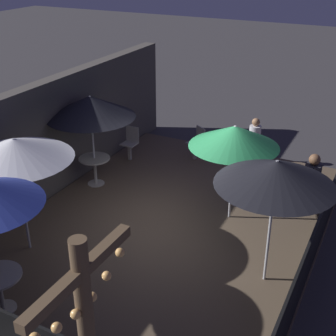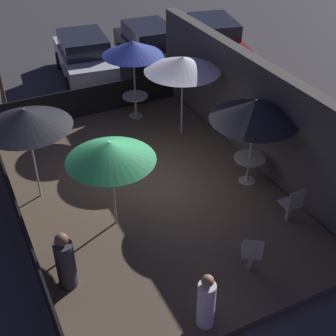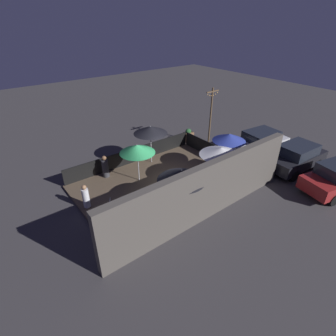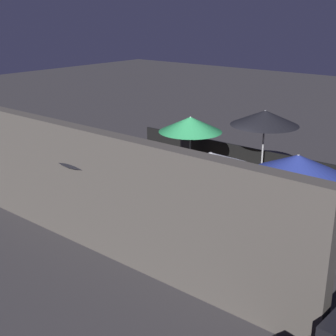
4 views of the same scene
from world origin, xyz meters
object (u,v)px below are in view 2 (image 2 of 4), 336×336
(dining_table_1, at_px, (249,163))
(parked_car_0, at_px, (84,56))
(patio_umbrella_4, at_px, (183,64))
(patio_chair_1, at_px, (292,204))
(parked_car_1, at_px, (149,45))
(patio_umbrella_2, at_px, (26,118))
(patron_0, at_px, (65,262))
(patio_umbrella_1, at_px, (255,110))
(patio_umbrella_3, at_px, (110,151))
(patron_1, at_px, (206,302))
(parked_car_2, at_px, (213,38))
(dining_table_0, at_px, (135,100))
(patio_chair_0, at_px, (252,252))
(patio_umbrella_0, at_px, (133,48))

(dining_table_1, bearing_deg, parked_car_0, -168.93)
(patio_umbrella_4, distance_m, patio_chair_1, 4.95)
(patio_umbrella_4, relative_size, dining_table_1, 3.05)
(patio_chair_1, relative_size, parked_car_1, 0.23)
(patio_umbrella_2, xyz_separation_m, patron_0, (3.06, -0.17, -1.57))
(patio_umbrella_1, height_order, patio_umbrella_3, patio_umbrella_1)
(patio_umbrella_4, distance_m, patron_1, 6.97)
(parked_car_2, bearing_deg, patron_1, -18.45)
(patio_umbrella_3, bearing_deg, patio_umbrella_4, 132.46)
(patio_umbrella_1, bearing_deg, parked_car_2, 155.56)
(patio_umbrella_3, distance_m, patio_umbrella_4, 4.35)
(dining_table_0, relative_size, patio_chair_0, 0.86)
(patron_1, bearing_deg, patio_umbrella_0, -104.14)
(patio_umbrella_0, distance_m, patio_umbrella_4, 1.77)
(patio_chair_1, distance_m, patron_0, 5.09)
(patio_chair_1, relative_size, parked_car_0, 0.23)
(patron_0, bearing_deg, parked_car_1, -10.49)
(patio_umbrella_4, distance_m, patio_chair_0, 5.89)
(patio_umbrella_0, bearing_deg, patio_umbrella_3, -27.97)
(patio_umbrella_2, bearing_deg, patio_umbrella_1, 70.51)
(dining_table_0, bearing_deg, patio_umbrella_0, -90.00)
(patio_umbrella_0, height_order, patio_umbrella_2, patio_umbrella_0)
(parked_car_2, bearing_deg, parked_car_1, -86.29)
(dining_table_1, bearing_deg, patio_chair_1, -0.45)
(dining_table_1, distance_m, parked_car_2, 8.64)
(patio_umbrella_4, height_order, parked_car_0, patio_umbrella_4)
(patio_umbrella_0, xyz_separation_m, parked_car_0, (-3.84, -0.42, -1.51))
(parked_car_0, bearing_deg, patio_umbrella_0, 12.70)
(dining_table_1, bearing_deg, patron_1, -43.58)
(patio_umbrella_2, relative_size, parked_car_0, 0.59)
(patio_umbrella_1, relative_size, patio_umbrella_3, 1.07)
(patio_umbrella_1, xyz_separation_m, parked_car_1, (-8.27, 0.97, -1.34))
(patron_0, bearing_deg, parked_car_0, 2.08)
(patio_chair_1, height_order, parked_car_1, parked_car_1)
(dining_table_0, relative_size, patron_1, 0.65)
(patio_umbrella_1, distance_m, dining_table_1, 1.49)
(patio_umbrella_2, height_order, patio_chair_1, patio_umbrella_2)
(patio_umbrella_3, distance_m, patron_1, 3.59)
(patio_umbrella_1, relative_size, patron_0, 1.76)
(patron_1, bearing_deg, patio_umbrella_2, -70.68)
(patio_umbrella_1, xyz_separation_m, patio_chair_1, (1.73, -0.01, -1.55))
(dining_table_1, xyz_separation_m, patio_chair_0, (2.59, -1.68, -0.06))
(dining_table_1, distance_m, patio_chair_0, 3.08)
(parked_car_0, bearing_deg, patio_chair_1, 15.61)
(patron_0, bearing_deg, patio_umbrella_0, -11.94)
(patio_umbrella_2, relative_size, dining_table_1, 3.07)
(dining_table_0, distance_m, patio_chair_1, 6.33)
(patio_umbrella_3, bearing_deg, dining_table_1, 90.23)
(dining_table_0, xyz_separation_m, parked_car_0, (-3.84, -0.42, 0.16))
(patio_umbrella_0, bearing_deg, patio_umbrella_2, -53.52)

